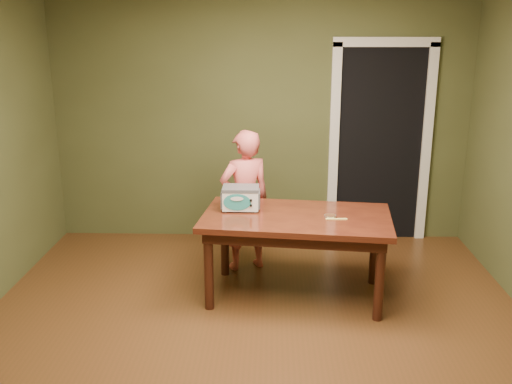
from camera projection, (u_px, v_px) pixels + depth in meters
floor at (253, 355)px, 4.15m from camera, size 5.00×5.00×0.00m
room_shell at (252, 123)px, 3.67m from camera, size 4.52×5.02×2.61m
doorway at (375, 140)px, 6.49m from camera, size 1.10×0.66×2.25m
dining_table at (296, 226)px, 4.91m from camera, size 1.69×1.07×0.75m
toy_oven at (241, 197)px, 5.00m from camera, size 0.34×0.23×0.21m
baking_pan at (330, 216)px, 4.82m from camera, size 0.10×0.10×0.02m
spatula at (336, 219)px, 4.77m from camera, size 0.18×0.03×0.01m
child at (245, 201)px, 5.49m from camera, size 0.59×0.50×1.38m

